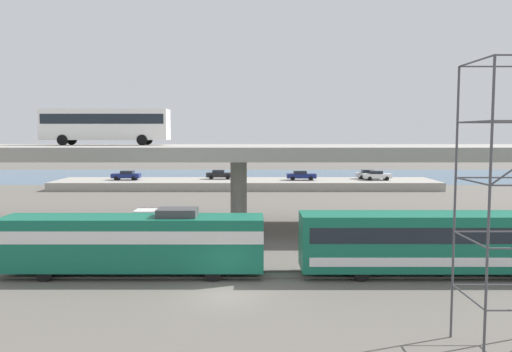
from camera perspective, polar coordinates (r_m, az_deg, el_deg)
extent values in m
plane|color=#605B54|center=(29.15, -3.33, -12.86)|extent=(260.00, 260.00, 0.00)
cube|color=#59544C|center=(32.26, -3.00, -11.00)|extent=(110.00, 0.12, 0.12)
cube|color=#59544C|center=(33.67, -2.87, -10.33)|extent=(110.00, 0.12, 0.12)
cube|color=#14664C|center=(33.31, -13.32, -7.04)|extent=(16.01, 3.00, 3.20)
cube|color=silver|center=(33.20, -13.34, -6.07)|extent=(16.01, 3.04, 0.77)
cone|color=silver|center=(36.04, -25.89, -7.02)|extent=(2.18, 2.85, 2.85)
cube|color=black|center=(35.15, -23.55, -5.21)|extent=(2.18, 2.70, 1.02)
cube|color=#3F3F42|center=(32.47, -8.68, -3.96)|extent=(2.40, 1.80, 0.50)
cylinder|color=black|center=(33.92, -22.18, -9.83)|extent=(0.96, 0.18, 0.96)
cylinder|color=black|center=(36.36, -20.57, -8.81)|extent=(0.96, 0.18, 0.96)
cylinder|color=black|center=(31.61, -4.82, -10.55)|extent=(0.96, 0.18, 0.96)
cylinder|color=black|center=(34.22, -4.45, -9.36)|extent=(0.96, 0.18, 0.96)
cube|color=#14664C|center=(34.88, 21.63, -6.59)|extent=(20.18, 3.00, 3.40)
cube|color=black|center=(34.76, 21.66, -5.60)|extent=(19.38, 3.04, 0.95)
cube|color=silver|center=(35.07, 21.58, -8.11)|extent=(19.38, 3.04, 0.54)
cylinder|color=black|center=(32.13, 11.33, -10.41)|extent=(0.92, 0.18, 0.92)
cylinder|color=black|center=(34.70, 10.44, -9.26)|extent=(0.92, 0.18, 0.92)
cube|color=#9E998E|center=(47.80, -2.03, 2.61)|extent=(96.00, 12.33, 1.18)
cylinder|color=#9E998E|center=(48.09, -2.01, -1.93)|extent=(1.50, 1.50, 6.44)
cube|color=silver|center=(52.20, -16.18, 5.40)|extent=(12.00, 2.55, 2.90)
cube|color=black|center=(52.21, -16.19, 5.97)|extent=(11.52, 2.59, 0.93)
cube|color=black|center=(54.15, -22.28, 5.57)|extent=(0.08, 2.30, 1.74)
cylinder|color=black|center=(52.21, -20.44, 3.70)|extent=(1.00, 0.26, 1.00)
cylinder|color=black|center=(54.48, -19.56, 3.75)|extent=(1.00, 0.26, 1.00)
cylinder|color=black|center=(50.11, -12.42, 3.85)|extent=(1.00, 0.26, 1.00)
cylinder|color=black|center=(52.48, -11.86, 3.90)|extent=(1.00, 0.26, 1.00)
cube|color=#515459|center=(41.08, -14.65, -5.75)|extent=(2.00, 2.30, 2.00)
cube|color=silver|center=(40.29, -9.81, -5.43)|extent=(4.60, 2.30, 2.60)
cylinder|color=black|center=(40.16, -14.61, -7.44)|extent=(0.88, 0.28, 0.88)
cylinder|color=black|center=(42.23, -13.86, -6.82)|extent=(0.88, 0.28, 0.88)
cylinder|color=black|center=(39.33, -8.59, -7.60)|extent=(0.88, 0.28, 0.88)
cylinder|color=black|center=(41.44, -8.15, -6.95)|extent=(0.88, 0.28, 0.88)
cylinder|color=#47474C|center=(23.70, 20.73, -2.93)|extent=(0.10, 0.10, 11.55)
cylinder|color=#47474C|center=(20.74, 23.91, -4.10)|extent=(0.10, 0.10, 11.55)
cylinder|color=#47474C|center=(25.00, 24.02, -10.76)|extent=(3.24, 0.07, 0.07)
cylinder|color=#47474C|center=(22.95, 21.93, -12.07)|extent=(0.07, 3.24, 0.07)
cylinder|color=#47474C|center=(24.50, 24.20, -5.54)|extent=(3.24, 0.07, 0.07)
cylinder|color=#47474C|center=(22.40, 22.12, -6.40)|extent=(0.07, 3.24, 0.07)
cylinder|color=#47474C|center=(24.21, 24.39, -0.15)|extent=(3.24, 0.07, 0.07)
cylinder|color=#47474C|center=(22.09, 22.30, -0.51)|extent=(0.07, 3.24, 0.07)
cylinder|color=#47474C|center=(24.14, 24.58, 5.32)|extent=(3.24, 0.07, 0.07)
cylinder|color=#47474C|center=(22.01, 22.49, 5.49)|extent=(0.07, 3.24, 0.07)
cylinder|color=#47474C|center=(24.29, 24.77, 10.78)|extent=(3.24, 0.07, 0.07)
cylinder|color=#47474C|center=(22.17, 22.69, 11.46)|extent=(0.07, 3.24, 0.07)
cube|color=#9E998E|center=(83.15, -1.21, -0.88)|extent=(59.88, 10.36, 1.30)
cube|color=black|center=(84.81, -4.08, 0.12)|extent=(4.28, 1.72, 0.70)
cube|color=#1E232B|center=(84.78, -4.23, 0.52)|extent=(1.88, 1.52, 0.48)
cylinder|color=black|center=(85.57, -3.15, -0.07)|extent=(0.64, 0.20, 0.64)
cylinder|color=black|center=(83.95, -3.21, -0.16)|extent=(0.64, 0.20, 0.64)
cylinder|color=black|center=(85.76, -4.92, -0.07)|extent=(0.64, 0.20, 0.64)
cylinder|color=black|center=(84.13, -5.02, -0.16)|extent=(0.64, 0.20, 0.64)
cube|color=navy|center=(85.53, -14.08, 0.03)|extent=(4.42, 1.90, 0.70)
cube|color=#1E232B|center=(85.43, -13.95, 0.42)|extent=(1.94, 1.67, 0.48)
cylinder|color=black|center=(85.03, -15.12, -0.26)|extent=(0.64, 0.20, 0.64)
cylinder|color=black|center=(86.76, -14.81, -0.15)|extent=(0.64, 0.20, 0.64)
cylinder|color=black|center=(84.36, -13.33, -0.26)|extent=(0.64, 0.20, 0.64)
cylinder|color=black|center=(86.11, -13.05, -0.16)|extent=(0.64, 0.20, 0.64)
cube|color=#B7B7BC|center=(86.86, 12.06, 0.14)|extent=(4.11, 1.80, 0.70)
cube|color=#1E232B|center=(86.77, 11.94, 0.52)|extent=(1.81, 1.58, 0.48)
cylinder|color=black|center=(88.00, 12.75, -0.05)|extent=(0.64, 0.20, 0.64)
cylinder|color=black|center=(86.34, 13.01, -0.14)|extent=(0.64, 0.20, 0.64)
cylinder|color=black|center=(87.47, 11.12, -0.05)|extent=(0.64, 0.20, 0.64)
cylinder|color=black|center=(85.80, 11.35, -0.14)|extent=(0.64, 0.20, 0.64)
cube|color=silver|center=(84.75, 12.95, 0.01)|extent=(4.29, 1.73, 0.70)
cube|color=#1E232B|center=(84.66, 12.81, 0.41)|extent=(1.89, 1.52, 0.48)
cylinder|color=black|center=(85.88, 13.69, -0.18)|extent=(0.64, 0.20, 0.64)
cylinder|color=black|center=(84.29, 13.95, -0.28)|extent=(0.64, 0.20, 0.64)
cylinder|color=black|center=(85.29, 11.95, -0.18)|extent=(0.64, 0.20, 0.64)
cylinder|color=black|center=(83.69, 12.18, -0.28)|extent=(0.64, 0.20, 0.64)
cube|color=navy|center=(83.04, 4.85, 0.02)|extent=(4.61, 1.86, 0.70)
cube|color=#1E232B|center=(82.97, 4.69, 0.42)|extent=(2.03, 1.64, 0.48)
cylinder|color=black|center=(84.08, 5.77, -0.17)|extent=(0.64, 0.20, 0.64)
cylinder|color=black|center=(82.33, 5.89, -0.28)|extent=(0.64, 0.20, 0.64)
cylinder|color=black|center=(83.84, 3.82, -0.17)|extent=(0.64, 0.20, 0.64)
cylinder|color=black|center=(82.08, 3.91, -0.28)|extent=(0.64, 0.20, 0.64)
cube|color=#385B7A|center=(106.12, -0.98, 0.00)|extent=(140.00, 36.00, 0.01)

